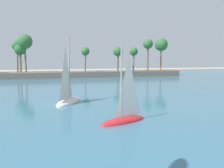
{
  "coord_description": "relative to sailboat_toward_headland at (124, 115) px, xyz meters",
  "views": [
    {
      "loc": [
        -1.49,
        0.27,
        6.1
      ],
      "look_at": [
        2.27,
        13.83,
        4.57
      ],
      "focal_mm": 39.21,
      "sensor_mm": 36.0,
      "label": 1
    }
  ],
  "objects": [
    {
      "name": "sea",
      "position": [
        -5.67,
        39.14,
        -0.72
      ],
      "size": [
        220.0,
        109.37,
        0.06
      ],
      "primitive_type": "cube",
      "color": "#386B84",
      "rests_on": "ground"
    },
    {
      "name": "palm_headland",
      "position": [
        -3.22,
        53.89,
        2.86
      ],
      "size": [
        83.8,
        6.09,
        12.89
      ],
      "color": "#605B54",
      "rests_on": "ground"
    },
    {
      "name": "sailboat_toward_headland",
      "position": [
        0.0,
        0.0,
        0.0
      ],
      "size": [
        5.46,
        3.46,
        7.62
      ],
      "color": "red",
      "rests_on": "sea"
    },
    {
      "name": "sailboat_far_left",
      "position": [
        -4.18,
        11.23,
        0.17
      ],
      "size": [
        4.91,
        6.71,
        9.54
      ],
      "color": "white",
      "rests_on": "sea"
    }
  ]
}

